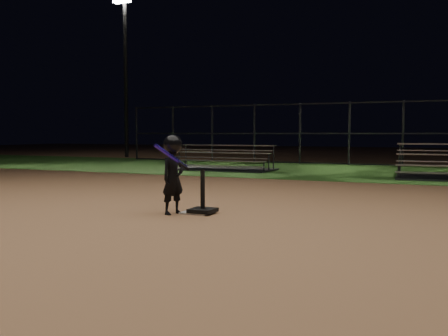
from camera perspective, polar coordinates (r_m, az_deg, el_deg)
ground at (r=7.93m, az=-2.99°, el=-5.15°), size 80.00×80.00×0.00m
grass_strip at (r=17.37m, az=12.32°, el=-0.23°), size 60.00×8.00×0.01m
home_plate at (r=7.92m, az=-2.99°, el=-5.07°), size 0.45×0.45×0.02m
batting_tee at (r=7.82m, az=-2.45°, el=-4.23°), size 0.38×0.38×0.67m
child_batter at (r=7.77m, az=-5.85°, el=-0.47°), size 0.48×0.61×1.24m
bleacher_left at (r=17.01m, az=-0.23°, el=0.35°), size 3.50×1.71×0.86m
backstop_fence at (r=20.27m, az=14.14°, el=3.85°), size 20.08×0.08×2.50m
light_pole_left at (r=27.13m, az=-11.27°, el=11.73°), size 0.90×0.53×8.30m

